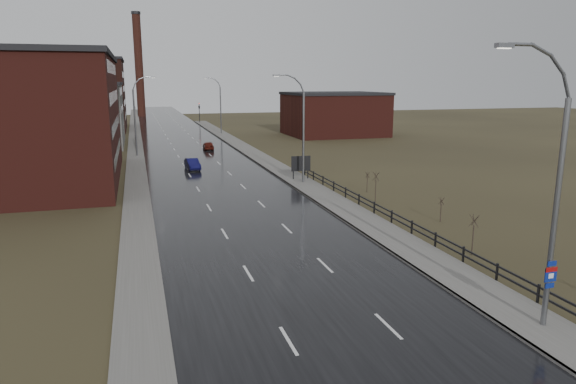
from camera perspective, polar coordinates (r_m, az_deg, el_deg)
road at (r=75.95m, az=-10.36°, el=3.98°), size 14.00×300.00×0.06m
sidewalk_right at (r=53.49m, az=1.82°, el=0.83°), size 3.20×180.00×0.18m
curb_right at (r=53.05m, az=0.26°, el=0.73°), size 0.16×180.00×0.18m
sidewalk_left at (r=75.54m, az=-16.56°, el=3.65°), size 2.40×260.00×0.12m
warehouse_near at (r=61.34m, az=-29.00°, el=7.07°), size 22.44×28.56×13.50m
warehouse_mid at (r=93.50m, az=-22.86°, el=7.97°), size 16.32×20.40×10.50m
warehouse_far at (r=123.75m, az=-23.83°, el=9.87°), size 26.52×24.48×15.50m
building_right at (r=104.24m, az=5.13°, el=8.66°), size 18.36×16.32×8.50m
smokestack at (r=164.87m, az=-16.24°, el=13.44°), size 2.70×2.70×30.70m
streetlight_main at (r=23.87m, az=27.22°, el=-0.26°), size 3.91×0.29×12.11m
streetlight_right_mid at (r=53.58m, az=1.42°, el=7.06°), size 3.36×0.28×11.35m
streetlight_left at (r=76.94m, az=-16.46°, el=8.14°), size 3.36×0.28×11.35m
streetlight_right_far at (r=106.17m, az=-7.66°, el=9.52°), size 3.36×0.28×11.35m
guardrail at (r=39.04m, az=11.92°, el=-2.80°), size 0.10×53.05×1.10m
shrub_c at (r=33.93m, az=19.89°, el=-4.39°), size 0.61×0.65×2.60m
shrub_d at (r=41.19m, az=16.64°, el=-1.81°), size 0.47×0.49×1.95m
shrub_e at (r=46.53m, az=9.72°, el=0.65°), size 0.65×0.68×2.75m
shrub_f at (r=50.55m, az=8.79°, el=1.16°), size 0.49×0.51×2.03m
billboard at (r=55.93m, az=1.43°, el=3.11°), size 2.18×0.17×2.71m
traffic_light_left at (r=134.92m, az=-16.70°, el=9.15°), size 0.58×2.73×5.30m
traffic_light_right at (r=135.85m, az=-9.85°, el=9.50°), size 0.58×2.73×5.30m
car_near at (r=63.99m, az=-10.57°, el=3.03°), size 1.71×4.11×1.32m
car_far at (r=82.18m, az=-8.84°, el=5.09°), size 1.76×3.94×1.32m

